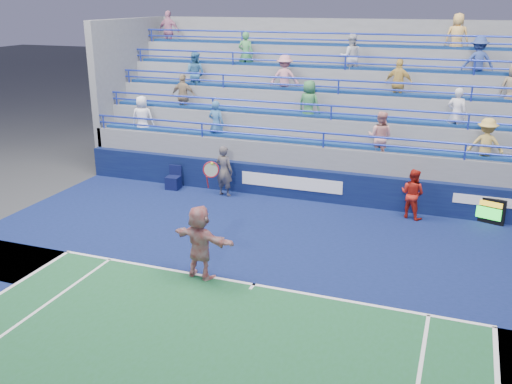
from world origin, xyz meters
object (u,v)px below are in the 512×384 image
at_px(serve_speed_board, 485,210).
at_px(line_judge, 224,171).
at_px(tennis_player, 200,242).
at_px(ball_girl, 412,194).
at_px(judge_chair, 174,182).

xyz_separation_m(serve_speed_board, line_judge, (-8.59, -0.45, 0.50)).
bearing_deg(line_judge, serve_speed_board, -166.16).
bearing_deg(tennis_player, line_judge, 107.84).
height_order(line_judge, ball_girl, line_judge).
bearing_deg(serve_speed_board, tennis_player, -136.27).
bearing_deg(tennis_player, serve_speed_board, 43.73).
distance_m(tennis_player, ball_girl, 7.50).
height_order(serve_speed_board, line_judge, line_judge).
xyz_separation_m(judge_chair, line_judge, (2.04, -0.04, 0.63)).
xyz_separation_m(judge_chair, tennis_player, (3.95, -5.98, 0.68)).
xyz_separation_m(serve_speed_board, ball_girl, (-2.19, -0.39, 0.39)).
distance_m(serve_speed_board, judge_chair, 10.64).
height_order(tennis_player, ball_girl, tennis_player).
bearing_deg(judge_chair, serve_speed_board, 2.23).
distance_m(judge_chair, tennis_player, 7.20).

